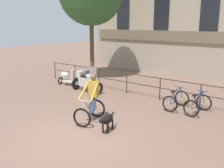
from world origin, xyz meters
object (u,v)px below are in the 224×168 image
object	(u,v)px
dog	(107,120)
parked_scooter	(68,77)
parked_motorcycle	(87,81)
parked_bicycle_mid_left	(198,105)
cyclist_with_bike	(91,100)
parked_bicycle_near_lamp	(176,100)

from	to	relation	value
dog	parked_scooter	distance (m)	6.86
parked_motorcycle	dog	bearing A→B (deg)	-127.14
parked_motorcycle	parked_scooter	size ratio (longest dim) A/B	1.29
dog	parked_scooter	xyz separation A→B (m)	(-5.91, 3.48, 0.05)
parked_bicycle_mid_left	parked_scooter	bearing A→B (deg)	5.63
cyclist_with_bike	parked_bicycle_near_lamp	size ratio (longest dim) A/B	1.52
parked_bicycle_near_lamp	parked_bicycle_mid_left	world-z (taller)	same
parked_bicycle_mid_left	parked_motorcycle	bearing A→B (deg)	9.15
cyclist_with_bike	parked_bicycle_mid_left	bearing A→B (deg)	34.13
cyclist_with_bike	parked_bicycle_mid_left	world-z (taller)	cyclist_with_bike
parked_motorcycle	parked_bicycle_mid_left	size ratio (longest dim) A/B	1.47
dog	parked_bicycle_mid_left	bearing A→B (deg)	52.53
dog	parked_scooter	size ratio (longest dim) A/B	0.74
dog	parked_motorcycle	distance (m)	5.15
parked_motorcycle	cyclist_with_bike	bearing A→B (deg)	-131.96
parked_scooter	dog	bearing A→B (deg)	-127.95
parked_bicycle_near_lamp	parked_bicycle_mid_left	size ratio (longest dim) A/B	0.96
cyclist_with_bike	parked_bicycle_near_lamp	distance (m)	3.64
dog	parked_bicycle_near_lamp	xyz separation A→B (m)	(0.67, 3.57, -0.05)
cyclist_with_bike	dog	xyz separation A→B (m)	(1.08, -0.40, -0.36)
parked_motorcycle	parked_scooter	distance (m)	1.87
cyclist_with_bike	dog	distance (m)	1.20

